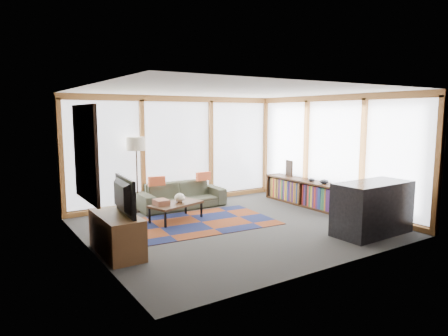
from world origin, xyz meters
TOP-DOWN VIEW (x-y plane):
  - ground at (0.00, 0.00)m, footprint 5.50×5.50m
  - room_envelope at (0.49, 0.56)m, footprint 5.52×5.02m
  - rug at (-0.43, 0.58)m, footprint 2.99×2.05m
  - sofa at (-0.18, 1.95)m, footprint 2.04×0.84m
  - pillow_left at (-0.80, 1.92)m, footprint 0.39×0.17m
  - pillow_right at (0.43, 1.97)m, footprint 0.37×0.12m
  - floor_lamp at (-1.17, 2.17)m, footprint 0.42×0.42m
  - coffee_table at (-0.79, 0.98)m, footprint 1.21×0.85m
  - book_stack at (-1.10, 1.03)m, footprint 0.26×0.32m
  - vase at (-0.69, 1.02)m, footprint 0.26×0.26m
  - bookshelf at (2.43, 0.55)m, footprint 0.44×2.44m
  - bowl_a at (2.41, -0.04)m, footprint 0.24×0.24m
  - bowl_b at (2.40, 0.34)m, footprint 0.17×0.17m
  - shelf_picture at (2.55, 1.28)m, footprint 0.10×0.30m
  - tv_console at (-2.44, -0.27)m, footprint 0.52×1.26m
  - television at (-2.39, -0.31)m, footprint 0.21×1.02m
  - bar_counter at (1.81, -1.77)m, footprint 1.52×0.73m

SIDE VIEW (x-z plane):
  - ground at x=0.00m, z-range 0.00..0.00m
  - rug at x=-0.43m, z-range 0.00..0.01m
  - coffee_table at x=-0.79m, z-range 0.00..0.37m
  - sofa at x=-0.18m, z-range 0.00..0.59m
  - bookshelf at x=2.43m, z-range 0.00..0.61m
  - tv_console at x=-2.44m, z-range 0.00..0.63m
  - book_stack at x=-1.10m, z-range 0.37..0.47m
  - vase at x=-0.69m, z-range 0.37..0.55m
  - bar_counter at x=1.81m, z-range 0.00..0.96m
  - bowl_b at x=2.40m, z-range 0.61..0.69m
  - bowl_a at x=2.41m, z-range 0.61..0.71m
  - pillow_right at x=0.43m, z-range 0.59..0.79m
  - pillow_left at x=-0.80m, z-range 0.59..0.80m
  - shelf_picture at x=2.55m, z-range 0.61..1.01m
  - floor_lamp at x=-1.17m, z-range 0.00..1.67m
  - television at x=-2.39m, z-range 0.63..1.21m
  - room_envelope at x=0.49m, z-range 0.23..2.85m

